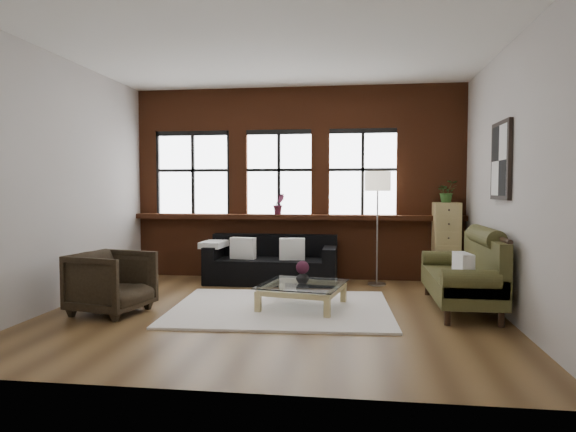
# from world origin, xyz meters

# --- Properties ---
(floor) EXTENTS (5.50, 5.50, 0.00)m
(floor) POSITION_xyz_m (0.00, 0.00, 0.00)
(floor) COLOR brown
(floor) RESTS_ON ground
(ceiling) EXTENTS (5.50, 5.50, 0.00)m
(ceiling) POSITION_xyz_m (0.00, 0.00, 3.20)
(ceiling) COLOR white
(ceiling) RESTS_ON ground
(wall_back) EXTENTS (5.50, 0.00, 5.50)m
(wall_back) POSITION_xyz_m (0.00, 2.50, 1.60)
(wall_back) COLOR #B9B3AC
(wall_back) RESTS_ON ground
(wall_front) EXTENTS (5.50, 0.00, 5.50)m
(wall_front) POSITION_xyz_m (0.00, -2.50, 1.60)
(wall_front) COLOR #B9B3AC
(wall_front) RESTS_ON ground
(wall_left) EXTENTS (0.00, 5.00, 5.00)m
(wall_left) POSITION_xyz_m (-2.75, 0.00, 1.60)
(wall_left) COLOR #B9B3AC
(wall_left) RESTS_ON ground
(wall_right) EXTENTS (0.00, 5.00, 5.00)m
(wall_right) POSITION_xyz_m (2.75, 0.00, 1.60)
(wall_right) COLOR #B9B3AC
(wall_right) RESTS_ON ground
(brick_backwall) EXTENTS (5.50, 0.12, 3.20)m
(brick_backwall) POSITION_xyz_m (0.00, 2.44, 1.60)
(brick_backwall) COLOR #622D17
(brick_backwall) RESTS_ON floor
(sill_ledge) EXTENTS (5.50, 0.30, 0.08)m
(sill_ledge) POSITION_xyz_m (0.00, 2.35, 1.04)
(sill_ledge) COLOR #622D17
(sill_ledge) RESTS_ON brick_backwall
(window_left) EXTENTS (1.38, 0.10, 1.50)m
(window_left) POSITION_xyz_m (-1.80, 2.45, 1.75)
(window_left) COLOR black
(window_left) RESTS_ON brick_backwall
(window_mid) EXTENTS (1.38, 0.10, 1.50)m
(window_mid) POSITION_xyz_m (-0.30, 2.45, 1.75)
(window_mid) COLOR black
(window_mid) RESTS_ON brick_backwall
(window_right) EXTENTS (1.38, 0.10, 1.50)m
(window_right) POSITION_xyz_m (1.10, 2.45, 1.75)
(window_right) COLOR black
(window_right) RESTS_ON brick_backwall
(wall_poster) EXTENTS (0.05, 0.74, 0.94)m
(wall_poster) POSITION_xyz_m (2.72, 0.30, 1.85)
(wall_poster) COLOR black
(wall_poster) RESTS_ON wall_right
(shag_rug) EXTENTS (2.81, 2.27, 0.03)m
(shag_rug) POSITION_xyz_m (0.08, 0.15, 0.01)
(shag_rug) COLOR white
(shag_rug) RESTS_ON floor
(dark_sofa) EXTENTS (2.07, 0.84, 0.75)m
(dark_sofa) POSITION_xyz_m (-0.34, 1.90, 0.38)
(dark_sofa) COLOR black
(dark_sofa) RESTS_ON floor
(pillow_a) EXTENTS (0.42, 0.20, 0.34)m
(pillow_a) POSITION_xyz_m (-0.78, 1.80, 0.56)
(pillow_a) COLOR white
(pillow_a) RESTS_ON dark_sofa
(pillow_b) EXTENTS (0.41, 0.18, 0.34)m
(pillow_b) POSITION_xyz_m (0.00, 1.80, 0.56)
(pillow_b) COLOR white
(pillow_b) RESTS_ON dark_sofa
(vintage_settee) EXTENTS (0.84, 1.88, 1.00)m
(vintage_settee) POSITION_xyz_m (2.30, 0.46, 0.50)
(vintage_settee) COLOR #43411F
(vintage_settee) RESTS_ON floor
(pillow_settee) EXTENTS (0.19, 0.39, 0.34)m
(pillow_settee) POSITION_xyz_m (2.22, -0.11, 0.61)
(pillow_settee) COLOR white
(pillow_settee) RESTS_ON vintage_settee
(armchair) EXTENTS (0.98, 0.97, 0.75)m
(armchair) POSITION_xyz_m (-1.94, -0.32, 0.38)
(armchair) COLOR black
(armchair) RESTS_ON floor
(coffee_table) EXTENTS (1.15, 1.15, 0.33)m
(coffee_table) POSITION_xyz_m (0.34, 0.22, 0.16)
(coffee_table) COLOR tan
(coffee_table) RESTS_ON shag_rug
(vase) EXTENTS (0.22, 0.22, 0.17)m
(vase) POSITION_xyz_m (0.34, 0.22, 0.41)
(vase) COLOR #B2B2B2
(vase) RESTS_ON coffee_table
(flowers) EXTENTS (0.17, 0.17, 0.17)m
(flowers) POSITION_xyz_m (0.34, 0.22, 0.52)
(flowers) COLOR #4A192F
(flowers) RESTS_ON vase
(drawer_chest) EXTENTS (0.40, 0.40, 1.29)m
(drawer_chest) POSITION_xyz_m (2.41, 2.16, 0.65)
(drawer_chest) COLOR tan
(drawer_chest) RESTS_ON floor
(potted_plant_top) EXTENTS (0.34, 0.31, 0.34)m
(potted_plant_top) POSITION_xyz_m (2.41, 2.16, 1.47)
(potted_plant_top) COLOR #2D5923
(potted_plant_top) RESTS_ON drawer_chest
(floor_lamp) EXTENTS (0.40, 0.40, 1.93)m
(floor_lamp) POSITION_xyz_m (1.33, 1.94, 0.96)
(floor_lamp) COLOR #A5A5A8
(floor_lamp) RESTS_ON floor
(sill_plant) EXTENTS (0.24, 0.22, 0.35)m
(sill_plant) POSITION_xyz_m (-0.28, 2.32, 1.25)
(sill_plant) COLOR #4A192F
(sill_plant) RESTS_ON sill_ledge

